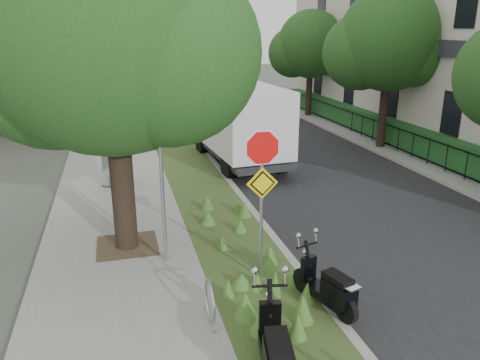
% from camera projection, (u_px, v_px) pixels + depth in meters
% --- Properties ---
extents(ground, '(120.00, 120.00, 0.00)m').
position_uv_depth(ground, '(335.00, 287.00, 9.48)').
color(ground, '#4C5147').
rests_on(ground, ground).
extents(sidewalk_near, '(3.50, 60.00, 0.12)m').
position_uv_depth(sidewalk_near, '(114.00, 166.00, 17.60)').
color(sidewalk_near, gray).
rests_on(sidewalk_near, ground).
extents(verge, '(2.00, 60.00, 0.12)m').
position_uv_depth(verge, '(186.00, 161.00, 18.28)').
color(verge, '#354C20').
rests_on(verge, ground).
extents(kerb_near, '(0.20, 60.00, 0.13)m').
position_uv_depth(kerb_near, '(211.00, 159.00, 18.52)').
color(kerb_near, '#9E9991').
rests_on(kerb_near, ground).
extents(road, '(7.00, 60.00, 0.01)m').
position_uv_depth(road, '(294.00, 155.00, 19.40)').
color(road, black).
rests_on(road, ground).
extents(kerb_far, '(0.20, 60.00, 0.13)m').
position_uv_depth(kerb_far, '(369.00, 148.00, 20.25)').
color(kerb_far, '#9E9991').
rests_on(kerb_far, ground).
extents(footpath_far, '(3.20, 60.00, 0.12)m').
position_uv_depth(footpath_far, '(404.00, 146.00, 20.67)').
color(footpath_far, gray).
rests_on(footpath_far, ground).
extents(street_tree_main, '(6.21, 5.54, 7.66)m').
position_uv_depth(street_tree_main, '(106.00, 39.00, 9.62)').
color(street_tree_main, black).
rests_on(street_tree_main, ground).
extents(bare_post, '(0.08, 0.08, 4.00)m').
position_uv_depth(bare_post, '(162.00, 174.00, 9.69)').
color(bare_post, '#A5A8AD').
rests_on(bare_post, ground).
extents(bike_hoop, '(0.06, 0.78, 0.77)m').
position_uv_depth(bike_hoop, '(210.00, 301.00, 8.11)').
color(bike_hoop, '#A5A8AD').
rests_on(bike_hoop, ground).
extents(sign_assembly, '(0.94, 0.08, 3.22)m').
position_uv_depth(sign_assembly, '(262.00, 175.00, 8.95)').
color(sign_assembly, '#A5A8AD').
rests_on(sign_assembly, ground).
extents(fence_far, '(0.04, 24.00, 1.00)m').
position_uv_depth(fence_far, '(385.00, 133.00, 20.23)').
color(fence_far, black).
rests_on(fence_far, ground).
extents(hedge_far, '(1.00, 24.00, 1.10)m').
position_uv_depth(hedge_far, '(399.00, 133.00, 20.40)').
color(hedge_far, '#17431B').
rests_on(hedge_far, footpath_far).
extents(brick_building, '(9.40, 10.40, 8.30)m').
position_uv_depth(brick_building, '(8.00, 43.00, 26.05)').
color(brick_building, maroon).
rests_on(brick_building, ground).
extents(far_tree_b, '(4.83, 4.31, 6.56)m').
position_uv_depth(far_tree_b, '(387.00, 45.00, 19.07)').
color(far_tree_b, black).
rests_on(far_tree_b, ground).
extents(far_tree_c, '(4.37, 3.89, 5.93)m').
position_uv_depth(far_tree_c, '(310.00, 48.00, 26.54)').
color(far_tree_c, black).
rests_on(far_tree_c, ground).
extents(scooter_near, '(0.61, 1.85, 0.89)m').
position_uv_depth(scooter_near, '(276.00, 360.00, 6.60)').
color(scooter_near, black).
rests_on(scooter_near, ground).
extents(scooter_far, '(0.66, 1.62, 0.79)m').
position_uv_depth(scooter_far, '(331.00, 292.00, 8.37)').
color(scooter_far, black).
rests_on(scooter_far, ground).
extents(box_truck, '(2.65, 5.85, 2.58)m').
position_uv_depth(box_truck, '(240.00, 122.00, 17.50)').
color(box_truck, '#262628').
rests_on(box_truck, ground).
extents(utility_cabinet, '(0.92, 0.79, 1.04)m').
position_uv_depth(utility_cabinet, '(116.00, 171.00, 15.10)').
color(utility_cabinet, '#262628').
rests_on(utility_cabinet, ground).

